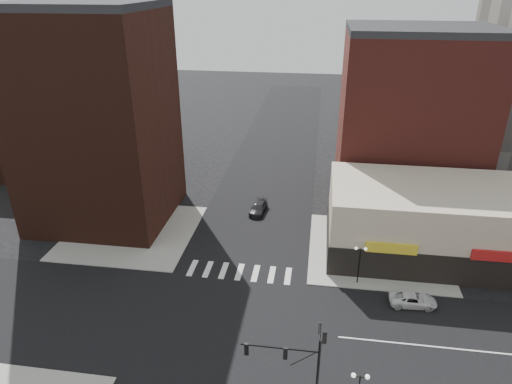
# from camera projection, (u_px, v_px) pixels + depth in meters

# --- Properties ---
(ground) EXTENTS (240.00, 240.00, 0.00)m
(ground) POSITION_uv_depth(u_px,v_px,m) (224.00, 325.00, 40.47)
(ground) COLOR black
(ground) RESTS_ON ground
(road_ew) EXTENTS (200.00, 14.00, 0.02)m
(road_ew) POSITION_uv_depth(u_px,v_px,m) (224.00, 325.00, 40.46)
(road_ew) COLOR black
(road_ew) RESTS_ON ground
(road_ns) EXTENTS (14.00, 200.00, 0.02)m
(road_ns) POSITION_uv_depth(u_px,v_px,m) (224.00, 325.00, 40.46)
(road_ns) COLOR black
(road_ns) RESTS_ON ground
(sidewalk_nw) EXTENTS (15.00, 15.00, 0.12)m
(sidewalk_nw) POSITION_uv_depth(u_px,v_px,m) (132.00, 232.00, 55.32)
(sidewalk_nw) COLOR gray
(sidewalk_nw) RESTS_ON ground
(sidewalk_ne) EXTENTS (15.00, 15.00, 0.12)m
(sidewalk_ne) POSITION_uv_depth(u_px,v_px,m) (376.00, 250.00, 51.54)
(sidewalk_ne) COLOR gray
(sidewalk_ne) RESTS_ON ground
(building_nw) EXTENTS (16.00, 15.00, 25.00)m
(building_nw) POSITION_uv_depth(u_px,v_px,m) (97.00, 122.00, 54.20)
(building_nw) COLOR #351910
(building_nw) RESTS_ON ground
(building_nw_low) EXTENTS (20.00, 18.00, 12.00)m
(building_nw_low) POSITION_uv_depth(u_px,v_px,m) (70.00, 130.00, 72.54)
(building_nw_low) COLOR #351910
(building_nw_low) RESTS_ON ground
(building_ne_midrise) EXTENTS (18.00, 15.00, 22.00)m
(building_ne_midrise) POSITION_uv_depth(u_px,v_px,m) (410.00, 121.00, 59.73)
(building_ne_midrise) COLOR maroon
(building_ne_midrise) RESTS_ON ground
(building_ne_row) EXTENTS (24.20, 12.20, 8.00)m
(building_ne_row) POSITION_uv_depth(u_px,v_px,m) (440.00, 227.00, 49.76)
(building_ne_row) COLOR #B7A791
(building_ne_row) RESTS_ON ground
(traffic_signal) EXTENTS (5.59, 3.09, 7.77)m
(traffic_signal) POSITION_uv_depth(u_px,v_px,m) (304.00, 358.00, 30.40)
(traffic_signal) COLOR black
(traffic_signal) RESTS_ON ground
(street_lamp_ne) EXTENTS (1.22, 0.32, 4.16)m
(street_lamp_ne) POSITION_uv_depth(u_px,v_px,m) (360.00, 256.00, 44.67)
(street_lamp_ne) COLOR black
(street_lamp_ne) RESTS_ON sidewalk_ne
(white_suv) EXTENTS (4.47, 2.23, 1.22)m
(white_suv) POSITION_uv_depth(u_px,v_px,m) (413.00, 300.00, 42.77)
(white_suv) COLOR silver
(white_suv) RESTS_ON ground
(dark_sedan_north) EXTENTS (2.24, 4.51, 1.26)m
(dark_sedan_north) POSITION_uv_depth(u_px,v_px,m) (258.00, 208.00, 59.75)
(dark_sedan_north) COLOR black
(dark_sedan_north) RESTS_ON ground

